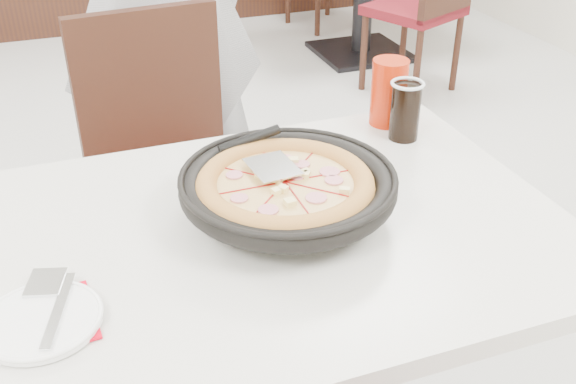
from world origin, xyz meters
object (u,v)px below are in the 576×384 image
object	(u,v)px
cola_glass	(405,112)
bg_chair_right_near	(414,5)
pizza	(285,192)
side_plate	(42,321)
main_table	(252,376)
chair_far	(177,194)
pizza_pan	(288,196)
red_cup	(389,92)

from	to	relation	value
cola_glass	bg_chair_right_near	bearing A→B (deg)	59.20
pizza	side_plate	xyz separation A→B (m)	(-0.45, -0.15, -0.05)
pizza	side_plate	world-z (taller)	pizza
main_table	chair_far	distance (m)	0.64
main_table	pizza	world-z (taller)	pizza
pizza_pan	side_plate	size ratio (longest dim) A/B	1.87
red_cup	cola_glass	bearing A→B (deg)	-91.59
chair_far	red_cup	xyz separation A→B (m)	(0.48, -0.30, 0.35)
cola_glass	red_cup	world-z (taller)	red_cup
cola_glass	side_plate	bearing A→B (deg)	-154.99
side_plate	main_table	bearing A→B (deg)	21.06
main_table	side_plate	size ratio (longest dim) A/B	6.67
pizza_pan	pizza	size ratio (longest dim) A/B	1.12
pizza_pan	red_cup	size ratio (longest dim) A/B	2.10
side_plate	red_cup	distance (m)	0.95
main_table	chair_far	size ratio (longest dim) A/B	1.26
pizza	cola_glass	size ratio (longest dim) A/B	2.31
pizza	cola_glass	distance (m)	0.44
main_table	bg_chair_right_near	world-z (taller)	bg_chair_right_near
red_cup	bg_chair_right_near	xyz separation A→B (m)	(1.12, 1.80, -0.35)
chair_far	pizza_pan	size ratio (longest dim) A/B	2.83
chair_far	red_cup	size ratio (longest dim) A/B	5.94
main_table	red_cup	size ratio (longest dim) A/B	7.50
main_table	cola_glass	bearing A→B (deg)	27.99
cola_glass	bg_chair_right_near	size ratio (longest dim) A/B	0.14
main_table	pizza_pan	distance (m)	0.43
pizza_pan	side_plate	distance (m)	0.49
chair_far	bg_chair_right_near	xyz separation A→B (m)	(1.60, 1.49, 0.00)
red_cup	bg_chair_right_near	size ratio (longest dim) A/B	0.17
pizza	side_plate	size ratio (longest dim) A/B	1.67
chair_far	pizza_pan	bearing A→B (deg)	93.74
side_plate	cola_glass	world-z (taller)	cola_glass
pizza	cola_glass	world-z (taller)	cola_glass
pizza_pan	red_cup	world-z (taller)	red_cup
pizza_pan	pizza	world-z (taller)	pizza
pizza_pan	cola_glass	bearing A→B (deg)	30.89
chair_far	pizza	xyz separation A→B (m)	(0.10, -0.62, 0.34)
chair_far	pizza_pan	world-z (taller)	chair_far
chair_far	cola_glass	xyz separation A→B (m)	(0.47, -0.39, 0.34)
side_plate	red_cup	bearing A→B (deg)	29.71
side_plate	chair_far	bearing A→B (deg)	65.68
chair_far	bg_chair_right_near	distance (m)	2.18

